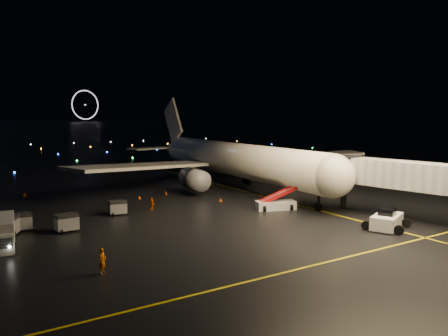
# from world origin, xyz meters

# --- Properties ---
(lane_centre) EXTENTS (0.25, 80.00, 0.02)m
(lane_centre) POSITION_xyz_m (12.00, 15.00, 0.01)
(lane_centre) COLOR #CFB90B
(lane_centre) RESTS_ON ground
(lane_cross) EXTENTS (60.00, 0.25, 0.02)m
(lane_cross) POSITION_xyz_m (-5.00, -10.00, 0.01)
(lane_cross) COLOR #CFB90B
(lane_cross) RESTS_ON ground
(airliner) EXTENTS (54.59, 52.04, 14.98)m
(airliner) POSITION_xyz_m (12.63, 26.96, 7.49)
(airliner) COLOR beige
(airliner) RESTS_ON ground
(pushback_tug) EXTENTS (4.98, 3.90, 2.11)m
(pushback_tug) POSITION_xyz_m (11.73, -5.84, 1.05)
(pushback_tug) COLOR silver
(pushback_tug) RESTS_ON ground
(belt_loader) EXTENTS (7.32, 4.19, 3.43)m
(belt_loader) POSITION_xyz_m (7.81, 7.40, 1.72)
(belt_loader) COLOR silver
(belt_loader) RESTS_ON ground
(service_truck) EXTENTS (3.15, 7.57, 2.71)m
(service_truck) POSITION_xyz_m (-22.52, 8.21, 1.36)
(service_truck) COLOR silver
(service_truck) RESTS_ON ground
(crew_a) EXTENTS (0.84, 0.83, 1.96)m
(crew_a) POSITION_xyz_m (-16.77, -2.99, 0.98)
(crew_a) COLOR #F76100
(crew_a) RESTS_ON ground
(crew_c) EXTENTS (0.54, 0.96, 1.55)m
(crew_c) POSITION_xyz_m (-5.22, 15.33, 0.77)
(crew_c) COLOR #F76100
(crew_c) RESTS_ON ground
(safety_cone_0) EXTENTS (0.53, 0.53, 0.48)m
(safety_cone_0) POSITION_xyz_m (4.71, 15.32, 0.24)
(safety_cone_0) COLOR #F44604
(safety_cone_0) RESTS_ON ground
(safety_cone_1) EXTENTS (0.55, 0.55, 0.48)m
(safety_cone_1) POSITION_xyz_m (0.59, 23.93, 0.24)
(safety_cone_1) COLOR #F44604
(safety_cone_1) RESTS_ON ground
(safety_cone_2) EXTENTS (0.52, 0.52, 0.47)m
(safety_cone_2) POSITION_xyz_m (-3.93, 22.88, 0.23)
(safety_cone_2) COLOR #F44604
(safety_cone_2) RESTS_ON ground
(safety_cone_3) EXTENTS (0.59, 0.59, 0.55)m
(safety_cone_3) POSITION_xyz_m (-17.18, 33.65, 0.27)
(safety_cone_3) COLOR #F44604
(safety_cone_3) RESTS_ON ground
(ferris_wheel) EXTENTS (49.33, 16.80, 52.00)m
(ferris_wheel) POSITION_xyz_m (170.00, 720.00, 26.00)
(ferris_wheel) COLOR black
(ferris_wheel) RESTS_ON ground
(taxiway_lights) EXTENTS (164.00, 92.00, 0.36)m
(taxiway_lights) POSITION_xyz_m (0.00, 106.00, 0.18)
(taxiway_lights) COLOR black
(taxiway_lights) RESTS_ON ground
(baggage_cart_0) EXTENTS (2.09, 1.58, 1.66)m
(baggage_cart_0) POSITION_xyz_m (-9.62, 15.03, 0.83)
(baggage_cart_0) COLOR gray
(baggage_cart_0) RESTS_ON ground
(baggage_cart_1) EXTENTS (2.22, 1.65, 1.78)m
(baggage_cart_1) POSITION_xyz_m (-16.36, 10.52, 0.89)
(baggage_cart_1) COLOR gray
(baggage_cart_1) RESTS_ON ground
(baggage_cart_2) EXTENTS (2.08, 1.46, 1.75)m
(baggage_cart_2) POSITION_xyz_m (-20.24, 13.32, 0.88)
(baggage_cart_2) COLOR gray
(baggage_cart_2) RESTS_ON ground
(baggage_cart_3) EXTENTS (2.69, 2.36, 1.90)m
(baggage_cart_3) POSITION_xyz_m (-21.72, 12.21, 0.95)
(baggage_cart_3) COLOR gray
(baggage_cart_3) RESTS_ON ground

